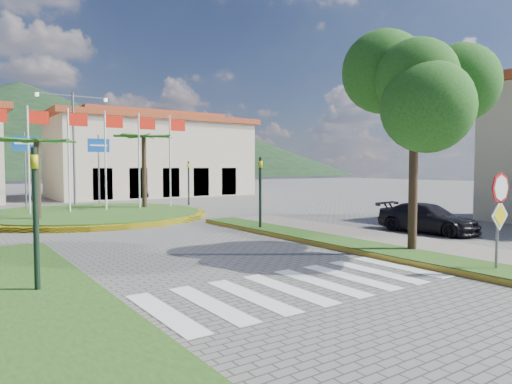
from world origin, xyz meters
TOP-DOWN VIEW (x-y plane):
  - ground at (0.00, 0.00)m, footprint 160.00×160.00m
  - verge_right at (4.80, 2.00)m, footprint 1.60×28.00m
  - crosswalk at (0.00, 4.00)m, footprint 8.00×3.00m
  - roundabout_island at (0.00, 22.00)m, footprint 12.70×12.70m
  - stop_sign at (4.90, 1.96)m, footprint 0.80×0.11m
  - deciduous_tree at (5.50, 5.00)m, footprint 3.60×3.60m
  - traffic_light_left at (-5.20, 6.50)m, footprint 0.15×0.18m
  - traffic_light_right at (4.50, 12.00)m, footprint 0.15×0.18m
  - traffic_light_far at (8.00, 26.00)m, footprint 0.18×0.15m
  - direction_sign_west at (-2.00, 30.97)m, footprint 1.60×0.14m
  - direction_sign_east at (3.00, 30.97)m, footprint 1.60×0.14m
  - street_lamp_centre at (1.00, 30.00)m, footprint 4.80×0.16m
  - building_right at (10.00, 38.00)m, footprint 19.08×9.54m
  - hill_far_mid at (15.00, 160.00)m, footprint 180.00×180.00m
  - hill_far_east at (70.00, 135.00)m, footprint 120.00×120.00m
  - car_dark_b at (6.25, 34.71)m, footprint 4.16×2.51m
  - car_side_right at (10.13, 7.65)m, footprint 2.19×4.43m

SIDE VIEW (x-z plane):
  - ground at x=0.00m, z-range 0.00..0.00m
  - crosswalk at x=0.00m, z-range 0.00..0.01m
  - verge_right at x=4.80m, z-range 0.00..0.18m
  - roundabout_island at x=0.00m, z-range -2.83..3.17m
  - car_side_right at x=10.13m, z-range 0.00..1.24m
  - car_dark_b at x=6.25m, z-range 0.00..1.29m
  - stop_sign at x=4.90m, z-range 0.47..3.12m
  - traffic_light_left at x=-5.20m, z-range 0.34..3.54m
  - traffic_light_right at x=4.50m, z-range 0.34..3.54m
  - traffic_light_far at x=8.00m, z-range 0.34..3.54m
  - direction_sign_west at x=-2.00m, z-range 0.93..6.13m
  - direction_sign_east at x=3.00m, z-range 0.93..6.13m
  - building_right at x=10.00m, z-range -0.12..7.93m
  - street_lamp_centre at x=1.00m, z-range 0.50..8.50m
  - deciduous_tree at x=5.50m, z-range 1.78..8.58m
  - hill_far_east at x=70.00m, z-range 0.00..18.00m
  - hill_far_mid at x=15.00m, z-range 0.00..30.00m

